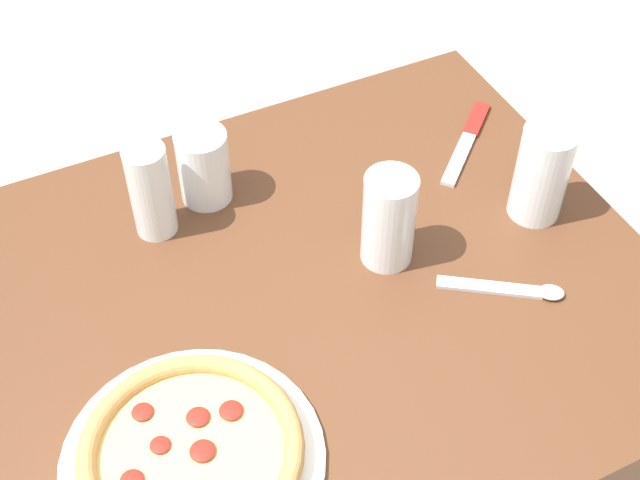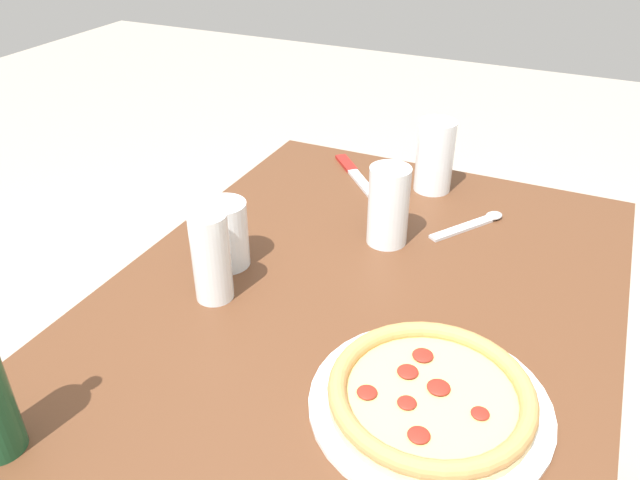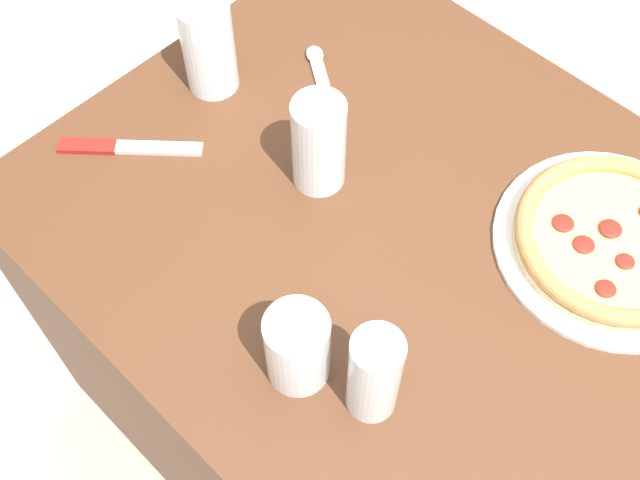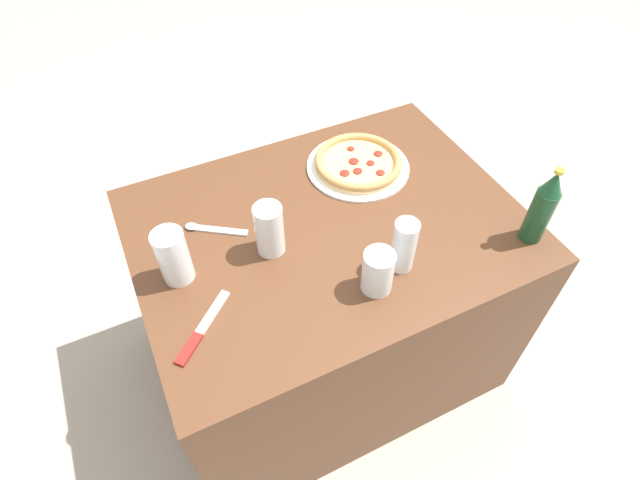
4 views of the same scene
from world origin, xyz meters
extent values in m
cube|color=#56331E|center=(0.00, 0.00, 0.36)|extent=(1.07, 0.80, 0.72)
cylinder|color=white|center=(-0.19, -0.17, 0.72)|extent=(0.32, 0.32, 0.01)
cylinder|color=#E5C689|center=(-0.19, -0.17, 0.73)|extent=(0.26, 0.26, 0.01)
cylinder|color=#E5C170|center=(-0.19, -0.17, 0.74)|extent=(0.23, 0.23, 0.00)
torus|color=tan|center=(-0.19, -0.17, 0.75)|extent=(0.27, 0.27, 0.02)
ellipsoid|color=maroon|center=(-0.18, -0.18, 0.75)|extent=(0.03, 0.03, 0.01)
ellipsoid|color=maroon|center=(-0.22, -0.10, 0.75)|extent=(0.03, 0.03, 0.01)
ellipsoid|color=maroon|center=(-0.26, -0.18, 0.75)|extent=(0.03, 0.03, 0.01)
ellipsoid|color=maroon|center=(-0.16, -0.13, 0.75)|extent=(0.03, 0.03, 0.01)
ellipsoid|color=maroon|center=(-0.13, -0.14, 0.75)|extent=(0.03, 0.03, 0.01)
ellipsoid|color=maroon|center=(-0.22, -0.15, 0.75)|extent=(0.02, 0.02, 0.01)
cylinder|color=white|center=(0.42, 0.00, 0.80)|extent=(0.08, 0.08, 0.15)
cylinder|color=orange|center=(0.42, 0.00, 0.78)|extent=(0.06, 0.06, 0.11)
cylinder|color=white|center=(0.18, 0.02, 0.80)|extent=(0.07, 0.07, 0.15)
cylinder|color=#F4A323|center=(0.18, 0.02, 0.77)|extent=(0.06, 0.06, 0.10)
cylinder|color=white|center=(-0.01, 0.24, 0.78)|extent=(0.08, 0.08, 0.12)
cylinder|color=maroon|center=(-0.01, 0.24, 0.77)|extent=(0.06, 0.06, 0.10)
cylinder|color=white|center=(-0.10, 0.21, 0.80)|extent=(0.06, 0.06, 0.15)
cylinder|color=black|center=(-0.10, 0.21, 0.77)|extent=(0.05, 0.05, 0.09)
cube|color=maroon|center=(0.46, 0.21, 0.72)|extent=(0.08, 0.08, 0.01)
cube|color=silver|center=(0.38, 0.14, 0.72)|extent=(0.11, 0.10, 0.01)
cube|color=silver|center=(0.28, -0.10, 0.72)|extent=(0.13, 0.10, 0.01)
ellipsoid|color=silver|center=(0.35, -0.15, 0.73)|extent=(0.05, 0.04, 0.01)
camera|label=1|loc=(-0.28, -0.71, 1.68)|focal=50.00mm
camera|label=2|loc=(-0.77, -0.29, 1.33)|focal=35.00mm
camera|label=3|loc=(-0.30, 0.51, 1.64)|focal=45.00mm
camera|label=4|loc=(0.43, 0.85, 1.72)|focal=28.00mm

